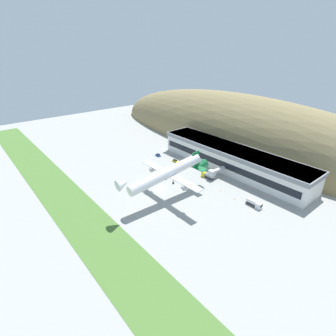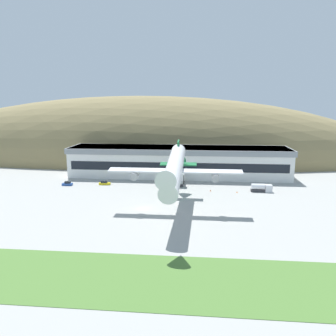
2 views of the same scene
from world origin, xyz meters
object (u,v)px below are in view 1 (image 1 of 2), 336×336
Objects in this scene: service_car_1 at (158,155)px; fuel_truck at (207,176)px; service_car_0 at (175,161)px; traffic_cone_1 at (221,190)px; jetway_0 at (216,171)px; cargo_airplane at (168,173)px; traffic_cone_0 at (235,199)px; box_truck at (254,203)px; terminal_building at (232,157)px.

service_car_1 is 0.54× the size of fuel_truck.
service_car_0 reaches higher than traffic_cone_1.
fuel_truck is at bearing -121.71° from jetway_0.
cargo_airplane is 31.23m from traffic_cone_1.
traffic_cone_0 is (21.64, -10.79, -3.71)m from jetway_0.
box_truck reaches higher than service_car_0.
service_car_0 is at bearing 178.79° from fuel_truck.
cargo_airplane is at bearing -85.42° from fuel_truck.
cargo_airplane is at bearing -114.94° from traffic_cone_1.
fuel_truck is 0.98× the size of box_truck.
traffic_cone_0 is at bearing -26.50° from jetway_0.
service_car_0 reaches higher than traffic_cone_0.
jetway_0 reaches higher than traffic_cone_0.
service_car_1 is 57.69m from traffic_cone_1.
terminal_building is 170.35× the size of traffic_cone_1.
box_truck is at bearing -15.51° from jetway_0.
traffic_cone_0 is 1.00× the size of traffic_cone_1.
traffic_cone_0 is at bearing -8.00° from traffic_cone_1.
service_car_1 is 7.17× the size of traffic_cone_0.
terminal_building is 16.41m from jetway_0.
jetway_0 is 15.61m from traffic_cone_1.
box_truck is (76.56, -2.52, 0.80)m from service_car_1.
box_truck is (61.89, -5.13, 0.86)m from service_car_0.
terminal_building is 23.77× the size of service_car_1.
jetway_0 is at bearing 7.54° from service_car_1.
traffic_cone_1 is at bearing -7.94° from service_car_0.
jetway_0 is 19.92× the size of traffic_cone_1.
fuel_truck is 13.18× the size of traffic_cone_0.
fuel_truck is at bearing 94.58° from cargo_airplane.
jetway_0 is 1.49× the size of box_truck.
cargo_airplane is 91.02× the size of traffic_cone_0.
box_truck is at bearing 40.58° from cargo_airplane.
fuel_truck is (28.53, -0.60, 0.85)m from service_car_0.
box_truck is 19.04m from traffic_cone_1.
fuel_truck reaches higher than traffic_cone_1.
terminal_building is at bearing 131.38° from traffic_cone_0.
service_car_0 is 7.98× the size of traffic_cone_1.
terminal_building is 49.48m from service_car_1.
terminal_building is at bearing 33.59° from service_car_0.
jetway_0 is at bearing 153.50° from traffic_cone_0.
terminal_building is at bearing 143.22° from box_truck.
box_truck is at bearing -36.78° from terminal_building.
service_car_1 is (-14.67, -2.61, 0.06)m from service_car_0.
service_car_1 is at bearing 178.12° from box_truck.
cargo_airplane is 12.70× the size of service_car_1.
traffic_cone_1 is (11.89, -9.42, -3.71)m from jetway_0.
box_truck is at bearing -4.74° from service_car_0.
terminal_building reaches higher than box_truck.
terminal_building reaches higher than traffic_cone_0.
traffic_cone_1 is (13.77, -25.34, -7.24)m from terminal_building.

